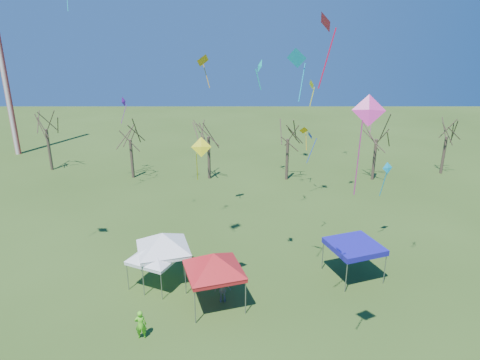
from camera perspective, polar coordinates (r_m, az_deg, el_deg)
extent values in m
plane|color=#314C18|center=(25.14, -2.35, -18.48)|extent=(140.00, 140.00, 0.00)
cylinder|color=silver|center=(61.16, -29.29, 14.40)|extent=(0.70, 0.70, 25.00)
cylinder|color=#3D2D21|center=(53.59, -24.09, 3.71)|extent=(0.32, 0.32, 4.78)
cylinder|color=#3D2D21|center=(47.86, -14.22, 2.77)|extent=(0.32, 0.32, 4.28)
cylinder|color=#3D2D21|center=(46.20, -4.16, 2.96)|extent=(0.32, 0.32, 4.64)
cylinder|color=#3D2D21|center=(46.06, 6.31, 2.74)|extent=(0.32, 0.32, 4.49)
cylinder|color=#3D2D21|center=(47.95, 17.47, 2.61)|extent=(0.32, 0.32, 4.47)
cylinder|color=#3D2D21|center=(52.90, 25.50, 2.99)|extent=(0.32, 0.32, 4.23)
cylinder|color=gray|center=(28.12, -14.74, -12.42)|extent=(0.05, 0.05, 1.79)
cylinder|color=gray|center=(29.78, -11.71, -10.22)|extent=(0.05, 0.05, 1.79)
cylinder|color=gray|center=(26.78, -10.43, -13.82)|extent=(0.05, 0.05, 1.79)
cylinder|color=gray|center=(28.53, -7.54, -11.39)|extent=(0.05, 0.05, 1.79)
cube|color=white|center=(27.76, -11.24, -10.16)|extent=(3.56, 3.56, 0.21)
pyramid|color=white|center=(27.29, -11.38, -8.33)|extent=(3.45, 3.45, 0.89)
cylinder|color=gray|center=(27.29, -12.77, -12.96)|extent=(0.06, 0.06, 2.07)
cylinder|color=gray|center=(29.78, -13.21, -10.04)|extent=(0.06, 0.06, 2.07)
cylinder|color=gray|center=(27.52, -6.63, -12.26)|extent=(0.06, 0.06, 2.07)
cylinder|color=gray|center=(29.99, -7.62, -9.43)|extent=(0.06, 0.06, 2.07)
cube|color=white|center=(28.03, -10.20, -9.09)|extent=(3.85, 3.85, 0.25)
pyramid|color=white|center=(27.50, -10.35, -6.97)|extent=(4.21, 4.21, 1.03)
cylinder|color=gray|center=(24.60, -6.01, -16.53)|extent=(0.06, 0.06, 2.08)
cylinder|color=gray|center=(26.98, -7.28, -12.99)|extent=(0.06, 0.06, 2.08)
cylinder|color=gray|center=(25.18, 0.74, -15.45)|extent=(0.06, 0.06, 2.08)
cylinder|color=gray|center=(27.50, -1.17, -12.12)|extent=(0.06, 0.06, 2.08)
cube|color=#B51114|center=(25.38, -3.48, -12.03)|extent=(3.91, 3.91, 0.25)
pyramid|color=#B51114|center=(24.79, -3.54, -9.73)|extent=(4.22, 4.22, 1.04)
cylinder|color=gray|center=(27.72, 13.97, -12.55)|extent=(0.06, 0.06, 2.03)
cylinder|color=gray|center=(29.76, 10.96, -9.92)|extent=(0.06, 0.06, 2.03)
cylinder|color=gray|center=(29.24, 18.74, -11.25)|extent=(0.06, 0.06, 2.03)
cylinder|color=gray|center=(31.18, 15.55, -8.86)|extent=(0.06, 0.06, 2.03)
cube|color=#120E93|center=(28.89, 15.00, -8.64)|extent=(3.90, 3.90, 0.24)
cube|color=#120E93|center=(28.81, 15.04, -8.32)|extent=(3.90, 3.90, 0.12)
imported|color=#5AD422|center=(24.23, -13.10, -18.25)|extent=(0.64, 0.44, 1.66)
imported|color=slate|center=(26.25, -2.29, -14.44)|extent=(0.99, 0.48, 1.63)
cone|color=#D02E88|center=(15.75, 16.82, 8.93)|extent=(1.25, 0.77, 1.10)
cube|color=#D02E88|center=(16.12, 15.46, 2.76)|extent=(0.11, 0.46, 2.98)
cone|color=#0D9FC7|center=(22.61, 7.60, 15.86)|extent=(1.15, 0.90, 1.04)
cube|color=#0D9FC7|center=(22.59, 8.27, 12.76)|extent=(0.37, 0.64, 1.89)
cone|color=red|center=(18.20, 11.43, 20.00)|extent=(0.66, 0.96, 0.81)
cube|color=red|center=(17.97, 11.53, 15.57)|extent=(0.62, 0.19, 2.34)
cone|color=yellow|center=(22.60, -5.19, 4.41)|extent=(1.09, 0.51, 1.03)
cube|color=yellow|center=(22.92, -5.75, 1.75)|extent=(0.07, 0.56, 1.67)
cone|color=#1430D8|center=(40.93, 9.37, 5.91)|extent=(0.63, 0.92, 0.79)
cube|color=#1430D8|center=(40.88, 9.53, 3.89)|extent=(0.90, 0.29, 2.35)
cone|color=#FFA80D|center=(42.94, 8.49, 6.60)|extent=(0.95, 0.60, 0.82)
cube|color=#FFA80D|center=(43.28, 8.80, 5.16)|extent=(0.10, 0.64, 1.79)
cone|color=orange|center=(33.62, -5.02, 15.65)|extent=(1.41, 1.41, 1.02)
cube|color=orange|center=(33.94, -4.51, 13.69)|extent=(0.54, 0.54, 1.79)
cone|color=yellow|center=(28.16, 9.57, 12.47)|extent=(0.39, 0.68, 0.64)
cube|color=yellow|center=(28.15, 9.59, 10.89)|extent=(0.29, 0.12, 1.22)
cone|color=purple|center=(43.29, -15.21, 10.07)|extent=(0.39, 1.03, 1.00)
cube|color=purple|center=(43.17, -15.24, 8.47)|extent=(0.73, 0.12, 1.85)
cone|color=#DA3095|center=(46.56, 17.04, 8.89)|extent=(1.11, 0.98, 0.86)
cube|color=#DA3095|center=(46.77, 17.10, 7.18)|extent=(0.25, 0.38, 2.32)
cone|color=#0BB3A0|center=(23.92, 2.59, 14.98)|extent=(0.46, 0.79, 0.72)
cube|color=#0BB3A0|center=(24.14, 2.45, 13.24)|extent=(0.35, 0.12, 1.14)
cone|color=#0DA0CA|center=(32.57, 19.10, 1.53)|extent=(0.88, 0.52, 0.85)
cube|color=#0DA0CA|center=(32.80, 18.54, -0.54)|extent=(0.22, 0.50, 2.02)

